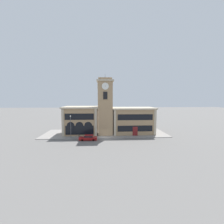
{
  "coord_description": "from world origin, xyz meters",
  "views": [
    {
      "loc": [
        -0.62,
        -41.63,
        11.35
      ],
      "look_at": [
        1.97,
        2.51,
        7.36
      ],
      "focal_mm": 24.0,
      "sensor_mm": 36.0,
      "label": 1
    }
  ],
  "objects": [
    {
      "name": "parked_car_near",
      "position": [
        -4.7,
        -1.43,
        0.74
      ],
      "size": [
        4.87,
        1.84,
        1.42
      ],
      "rotation": [
        0.0,
        0.0,
        3.12
      ],
      "color": "maroon",
      "rests_on": "ground_plane"
    },
    {
      "name": "town_hall_left_wing",
      "position": [
        -7.66,
        6.5,
        4.43
      ],
      "size": [
        11.03,
        8.75,
        8.81
      ],
      "color": "#9E7F5B",
      "rests_on": "ground_plane"
    },
    {
      "name": "clock_tower",
      "position": [
        -0.0,
        4.71,
        8.8
      ],
      "size": [
        5.1,
        5.1,
        18.71
      ],
      "color": "#9E7F5B",
      "rests_on": "ground_plane"
    },
    {
      "name": "town_hall_right_wing",
      "position": [
        8.99,
        6.51,
        4.24
      ],
      "size": [
        13.68,
        8.75,
        8.42
      ],
      "color": "#9E7F5B",
      "rests_on": "ground_plane"
    },
    {
      "name": "bollard",
      "position": [
        -7.49,
        0.28,
        0.67
      ],
      "size": [
        0.18,
        0.18,
        1.06
      ],
      "color": "black",
      "rests_on": "sidewalk_kerb"
    },
    {
      "name": "ground_plane",
      "position": [
        0.0,
        0.0,
        0.0
      ],
      "size": [
        300.0,
        300.0,
        0.0
      ],
      "primitive_type": "plane",
      "color": "#605E5B"
    },
    {
      "name": "street_lamp",
      "position": [
        -9.77,
        0.32,
        4.32
      ],
      "size": [
        0.36,
        0.36,
        6.46
      ],
      "color": "#4C4C51",
      "rests_on": "sidewalk_kerb"
    },
    {
      "name": "sidewalk_kerb",
      "position": [
        0.0,
        6.28,
        0.07
      ],
      "size": [
        38.96,
        12.56,
        0.15
      ],
      "color": "gray",
      "rests_on": "ground_plane"
    }
  ]
}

